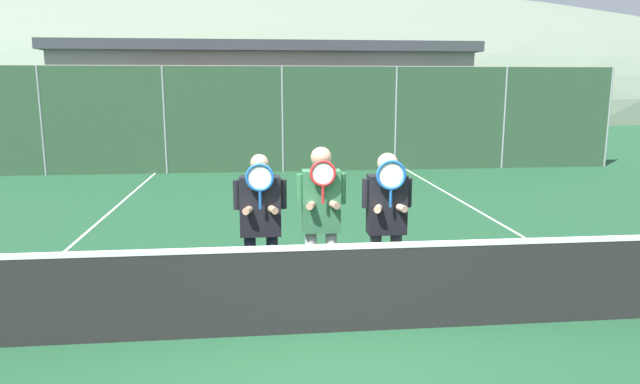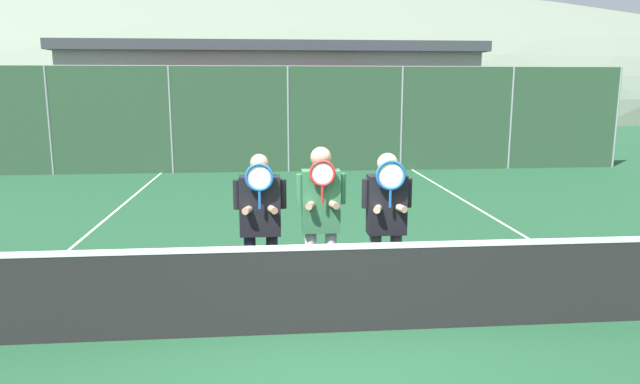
{
  "view_description": "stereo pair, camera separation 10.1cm",
  "coord_description": "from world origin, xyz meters",
  "px_view_note": "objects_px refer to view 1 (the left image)",
  "views": [
    {
      "loc": [
        -0.67,
        -5.33,
        2.46
      ],
      "look_at": [
        -0.0,
        0.9,
        1.27
      ],
      "focal_mm": 32.0,
      "sensor_mm": 36.0,
      "label": 1
    },
    {
      "loc": [
        -0.57,
        -5.34,
        2.46
      ],
      "look_at": [
        -0.0,
        0.9,
        1.27
      ],
      "focal_mm": 32.0,
      "sensor_mm": 36.0,
      "label": 2
    }
  ],
  "objects_px": {
    "player_leftmost": "(261,219)",
    "player_center_right": "(387,215)",
    "player_center_left": "(321,213)",
    "car_left_of_center": "(253,133)",
    "car_center": "(397,131)",
    "car_far_left": "(100,134)"
  },
  "relations": [
    {
      "from": "player_leftmost",
      "to": "player_center_right",
      "type": "distance_m",
      "value": 1.39
    },
    {
      "from": "player_leftmost",
      "to": "player_center_right",
      "type": "relative_size",
      "value": 1.0
    },
    {
      "from": "player_center_left",
      "to": "car_left_of_center",
      "type": "xyz_separation_m",
      "value": [
        -0.85,
        12.7,
        -0.17
      ]
    },
    {
      "from": "car_left_of_center",
      "to": "car_center",
      "type": "relative_size",
      "value": 1.02
    },
    {
      "from": "player_leftmost",
      "to": "car_left_of_center",
      "type": "distance_m",
      "value": 12.66
    },
    {
      "from": "player_leftmost",
      "to": "car_far_left",
      "type": "bearing_deg",
      "value": 111.77
    },
    {
      "from": "car_far_left",
      "to": "car_left_of_center",
      "type": "xyz_separation_m",
      "value": [
        4.82,
        0.11,
        -0.03
      ]
    },
    {
      "from": "player_center_right",
      "to": "car_center",
      "type": "relative_size",
      "value": 0.42
    },
    {
      "from": "player_leftmost",
      "to": "car_left_of_center",
      "type": "height_order",
      "value": "car_left_of_center"
    },
    {
      "from": "player_center_left",
      "to": "car_center",
      "type": "xyz_separation_m",
      "value": [
        3.91,
        12.55,
        -0.14
      ]
    },
    {
      "from": "player_leftmost",
      "to": "player_center_right",
      "type": "xyz_separation_m",
      "value": [
        1.39,
        -0.08,
        0.02
      ]
    },
    {
      "from": "player_leftmost",
      "to": "car_center",
      "type": "height_order",
      "value": "car_center"
    },
    {
      "from": "car_left_of_center",
      "to": "player_center_left",
      "type": "bearing_deg",
      "value": -86.18
    },
    {
      "from": "player_center_left",
      "to": "player_center_right",
      "type": "height_order",
      "value": "player_center_left"
    },
    {
      "from": "car_far_left",
      "to": "car_center",
      "type": "relative_size",
      "value": 1.03
    },
    {
      "from": "player_center_left",
      "to": "car_left_of_center",
      "type": "distance_m",
      "value": 12.73
    },
    {
      "from": "player_center_right",
      "to": "car_far_left",
      "type": "distance_m",
      "value": 14.15
    },
    {
      "from": "car_far_left",
      "to": "player_center_left",
      "type": "bearing_deg",
      "value": -65.75
    },
    {
      "from": "player_center_left",
      "to": "car_center",
      "type": "bearing_deg",
      "value": 72.68
    },
    {
      "from": "player_leftmost",
      "to": "car_center",
      "type": "relative_size",
      "value": 0.42
    },
    {
      "from": "car_far_left",
      "to": "car_center",
      "type": "height_order",
      "value": "same"
    },
    {
      "from": "player_center_left",
      "to": "player_leftmost",
      "type": "bearing_deg",
      "value": 175.91
    }
  ]
}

